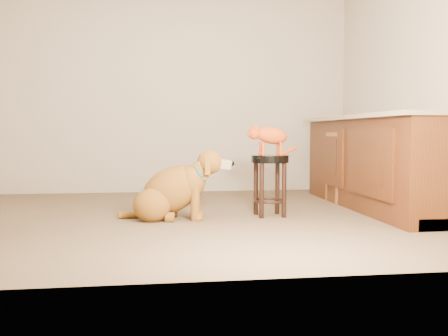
{
  "coord_description": "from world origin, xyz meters",
  "views": [
    {
      "loc": [
        -0.27,
        -4.51,
        0.76
      ],
      "look_at": [
        0.34,
        -0.07,
        0.45
      ],
      "focal_mm": 40.0,
      "sensor_mm": 36.0,
      "label": 1
    }
  ],
  "objects": [
    {
      "name": "padded_stool",
      "position": [
        0.76,
        -0.05,
        0.4
      ],
      "size": [
        0.34,
        0.34,
        0.56
      ],
      "rotation": [
        0.0,
        0.0,
        0.05
      ],
      "color": "black",
      "rests_on": "ground"
    },
    {
      "name": "wood_stool",
      "position": [
        1.83,
        0.75,
        0.4
      ],
      "size": [
        0.43,
        0.43,
        0.77
      ],
      "rotation": [
        0.0,
        0.0,
        -0.02
      ],
      "color": "brown",
      "rests_on": "ground"
    },
    {
      "name": "floor",
      "position": [
        0.0,
        0.0,
        0.0
      ],
      "size": [
        4.5,
        4.0,
        0.01
      ],
      "primitive_type": "cube",
      "color": "brown",
      "rests_on": "ground"
    },
    {
      "name": "golden_retriever",
      "position": [
        -0.13,
        -0.09,
        0.25
      ],
      "size": [
        1.03,
        0.55,
        0.66
      ],
      "rotation": [
        0.0,
        0.0,
        -0.13
      ],
      "color": "brown",
      "rests_on": "ground"
    },
    {
      "name": "room_shell",
      "position": [
        0.0,
        0.0,
        1.68
      ],
      "size": [
        4.54,
        4.04,
        2.62
      ],
      "color": "#BAAC95",
      "rests_on": "ground"
    },
    {
      "name": "cabinet_run",
      "position": [
        1.94,
        0.3,
        0.44
      ],
      "size": [
        0.7,
        2.56,
        0.94
      ],
      "color": "#49230D",
      "rests_on": "ground"
    },
    {
      "name": "tabby_kitten",
      "position": [
        0.75,
        -0.05,
        0.73
      ],
      "size": [
        0.5,
        0.2,
        0.32
      ],
      "rotation": [
        0.0,
        0.0,
        0.05
      ],
      "color": "#A43910",
      "rests_on": "padded_stool"
    }
  ]
}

